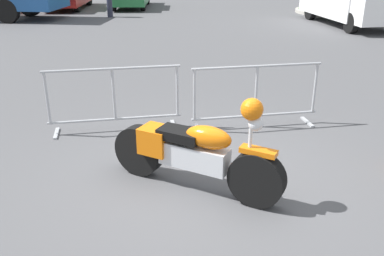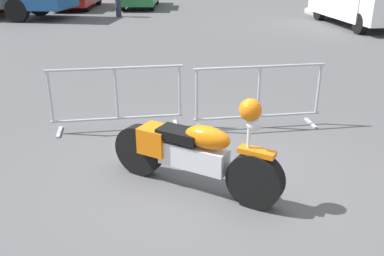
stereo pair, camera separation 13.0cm
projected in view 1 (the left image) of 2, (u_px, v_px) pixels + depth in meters
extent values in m
plane|color=#4C4C4F|center=(204.00, 180.00, 5.58)|extent=(120.00, 120.00, 0.00)
cylinder|color=black|center=(257.00, 179.00, 4.93)|extent=(0.67, 0.52, 0.67)
cylinder|color=black|center=(140.00, 150.00, 5.64)|extent=(0.67, 0.52, 0.67)
cube|color=silver|center=(194.00, 156.00, 5.24)|extent=(0.88, 0.68, 0.29)
ellipsoid|color=orange|center=(208.00, 137.00, 5.05)|extent=(0.64, 0.54, 0.27)
cube|color=black|center=(181.00, 134.00, 5.23)|extent=(0.62, 0.54, 0.13)
cube|color=orange|center=(156.00, 140.00, 5.44)|extent=(0.50, 0.49, 0.34)
cube|color=orange|center=(258.00, 151.00, 4.79)|extent=(0.43, 0.35, 0.06)
cylinder|color=silver|center=(250.00, 138.00, 4.78)|extent=(0.06, 0.06, 0.47)
sphere|color=silver|center=(256.00, 124.00, 4.69)|extent=(0.17, 0.17, 0.17)
sphere|color=orange|center=(252.00, 109.00, 4.65)|extent=(0.25, 0.25, 0.25)
cylinder|color=#9EA0A5|center=(112.00, 69.00, 6.72)|extent=(2.16, 0.29, 0.04)
cylinder|color=#9EA0A5|center=(116.00, 119.00, 7.05)|extent=(2.16, 0.29, 0.04)
cylinder|color=#9EA0A5|center=(47.00, 98.00, 6.71)|extent=(0.05, 0.05, 0.85)
cylinder|color=#9EA0A5|center=(114.00, 94.00, 6.88)|extent=(0.05, 0.05, 0.85)
cylinder|color=#9EA0A5|center=(177.00, 91.00, 7.06)|extent=(0.05, 0.05, 0.85)
cube|color=#9EA0A5|center=(56.00, 133.00, 6.96)|extent=(0.11, 0.44, 0.03)
cube|color=#9EA0A5|center=(174.00, 125.00, 7.28)|extent=(0.11, 0.44, 0.03)
cylinder|color=#9EA0A5|center=(258.00, 66.00, 6.86)|extent=(2.16, 0.29, 0.04)
cylinder|color=#9EA0A5|center=(255.00, 116.00, 7.19)|extent=(2.16, 0.29, 0.04)
cylinder|color=#9EA0A5|center=(194.00, 95.00, 6.86)|extent=(0.05, 0.05, 0.85)
cylinder|color=#9EA0A5|center=(256.00, 91.00, 7.03)|extent=(0.05, 0.05, 0.85)
cylinder|color=#9EA0A5|center=(315.00, 88.00, 7.20)|extent=(0.05, 0.05, 0.85)
cube|color=#9EA0A5|center=(198.00, 130.00, 7.10)|extent=(0.11, 0.44, 0.03)
cube|color=#9EA0A5|center=(307.00, 122.00, 7.42)|extent=(0.11, 0.44, 0.03)
cylinder|color=black|center=(30.00, 5.00, 18.99)|extent=(1.00, 0.46, 0.96)
cylinder|color=black|center=(7.00, 11.00, 17.23)|extent=(1.00, 0.46, 0.96)
cube|color=white|center=(382.00, 10.00, 14.78)|extent=(2.00, 1.12, 1.00)
cylinder|color=black|center=(351.00, 23.00, 15.18)|extent=(0.33, 0.74, 0.72)
cylinder|color=black|center=(347.00, 10.00, 18.46)|extent=(0.33, 0.74, 0.72)
cylinder|color=black|center=(311.00, 11.00, 18.17)|extent=(0.33, 0.74, 0.72)
cylinder|color=black|center=(12.00, 5.00, 20.35)|extent=(0.26, 0.68, 0.67)
cylinder|color=black|center=(46.00, 5.00, 20.33)|extent=(0.25, 0.65, 0.64)
cylinder|color=black|center=(77.00, 5.00, 20.35)|extent=(0.25, 0.65, 0.64)
cylinder|color=black|center=(114.00, 4.00, 20.74)|extent=(0.24, 0.63, 0.62)
cylinder|color=black|center=(143.00, 4.00, 20.76)|extent=(0.24, 0.63, 0.62)
cylinder|color=#262838|center=(110.00, 7.00, 18.82)|extent=(0.34, 0.34, 0.85)
cylinder|color=#ADA89E|center=(332.00, 11.00, 20.27)|extent=(3.45, 3.45, 0.14)
cylinder|color=#38662D|center=(332.00, 9.00, 20.24)|extent=(3.17, 3.17, 0.02)
sphere|color=#33702D|center=(344.00, 5.00, 19.28)|extent=(0.74, 0.74, 0.74)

